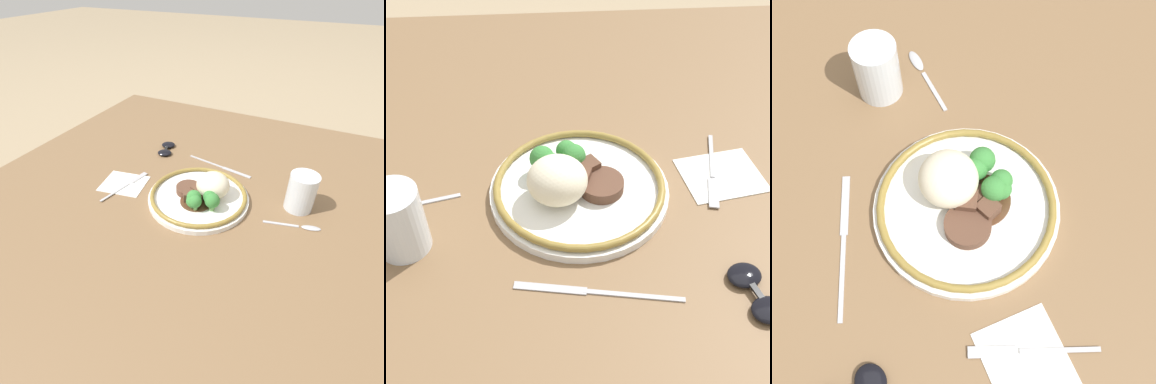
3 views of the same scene
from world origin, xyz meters
TOP-DOWN VIEW (x-y plane):
  - ground_plane at (0.00, 0.00)m, footprint 8.00×8.00m
  - dining_table at (0.00, 0.00)m, footprint 1.26×1.28m
  - napkin at (-0.20, -0.03)m, footprint 0.15×0.13m
  - plate at (0.04, -0.01)m, footprint 0.28×0.28m
  - juice_glass at (0.29, 0.08)m, footprint 0.08×0.08m
  - fork at (-0.19, -0.03)m, footprint 0.05×0.18m
  - knife at (0.03, 0.18)m, footprint 0.23×0.05m
  - spoon at (0.32, 0.01)m, footprint 0.14×0.05m

SIDE VIEW (x-z plane):
  - ground_plane at x=0.00m, z-range 0.00..0.00m
  - dining_table at x=0.00m, z-range 0.00..0.04m
  - napkin at x=-0.20m, z-range 0.04..0.04m
  - knife at x=0.03m, z-range 0.04..0.04m
  - spoon at x=0.32m, z-range 0.04..0.05m
  - fork at x=-0.19m, z-range 0.04..0.05m
  - plate at x=0.04m, z-range 0.02..0.11m
  - juice_glass at x=0.29m, z-range 0.04..0.14m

